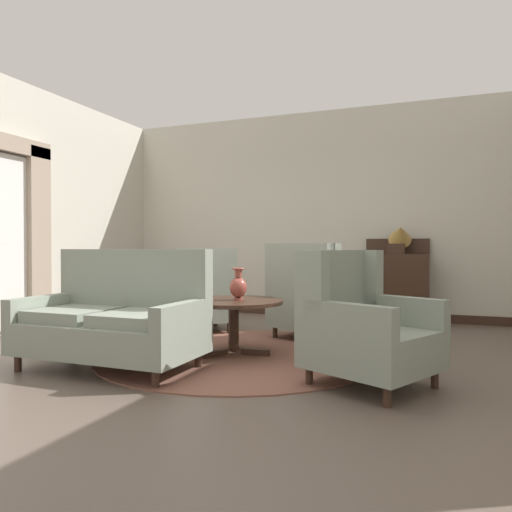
% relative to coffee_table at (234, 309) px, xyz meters
% --- Properties ---
extents(ground, '(9.00, 9.00, 0.00)m').
position_rel_coffee_table_xyz_m(ground, '(0.04, -0.29, -0.45)').
color(ground, brown).
extents(wall_back, '(6.27, 0.08, 3.09)m').
position_rel_coffee_table_xyz_m(wall_back, '(0.04, 2.93, 1.10)').
color(wall_back, beige).
rests_on(wall_back, ground).
extents(wall_left, '(0.08, 4.50, 3.09)m').
position_rel_coffee_table_xyz_m(wall_left, '(-3.01, 0.68, 1.10)').
color(wall_left, beige).
rests_on(wall_left, ground).
extents(baseboard_back, '(6.11, 0.03, 0.12)m').
position_rel_coffee_table_xyz_m(baseboard_back, '(0.04, 2.87, -0.39)').
color(baseboard_back, '#382319').
rests_on(baseboard_back, ground).
extents(area_rug, '(2.70, 2.70, 0.01)m').
position_rel_coffee_table_xyz_m(area_rug, '(0.04, 0.01, -0.44)').
color(area_rug, brown).
rests_on(area_rug, ground).
extents(coffee_table, '(0.96, 0.96, 0.53)m').
position_rel_coffee_table_xyz_m(coffee_table, '(0.00, 0.00, 0.00)').
color(coffee_table, '#382319').
rests_on(coffee_table, ground).
extents(porcelain_vase, '(0.17, 0.17, 0.31)m').
position_rel_coffee_table_xyz_m(porcelain_vase, '(0.05, -0.01, 0.22)').
color(porcelain_vase, brown).
rests_on(porcelain_vase, coffee_table).
extents(settee, '(1.57, 0.83, 1.02)m').
position_rel_coffee_table_xyz_m(settee, '(-0.75, -0.84, -0.03)').
color(settee, gray).
rests_on(settee, ground).
extents(armchair_back_corner, '(1.09, 1.10, 1.03)m').
position_rel_coffee_table_xyz_m(armchair_back_corner, '(-0.90, 1.04, -0.00)').
color(armchair_back_corner, gray).
rests_on(armchair_back_corner, ground).
extents(armchair_near_window, '(1.12, 1.10, 1.08)m').
position_rel_coffee_table_xyz_m(armchair_near_window, '(0.52, 1.03, 0.00)').
color(armchair_near_window, gray).
rests_on(armchair_near_window, ground).
extents(armchair_foreground_right, '(1.10, 1.08, 1.02)m').
position_rel_coffee_table_xyz_m(armchair_foreground_right, '(1.32, -0.59, -0.01)').
color(armchair_foreground_right, gray).
rests_on(armchair_foreground_right, ground).
extents(side_table, '(0.54, 0.54, 0.71)m').
position_rel_coffee_table_xyz_m(side_table, '(1.07, 0.21, -0.02)').
color(side_table, '#382319').
rests_on(side_table, ground).
extents(sideboard, '(0.86, 0.42, 1.17)m').
position_rel_coffee_table_xyz_m(sideboard, '(1.29, 2.63, 0.09)').
color(sideboard, '#382319').
rests_on(sideboard, ground).
extents(gramophone, '(0.36, 0.44, 0.48)m').
position_rel_coffee_table_xyz_m(gramophone, '(1.33, 2.55, 0.74)').
color(gramophone, '#382319').
rests_on(gramophone, sideboard).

